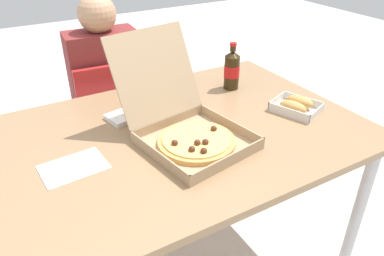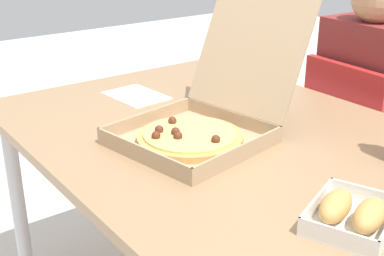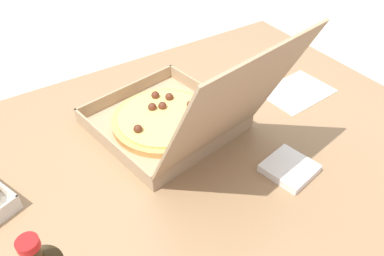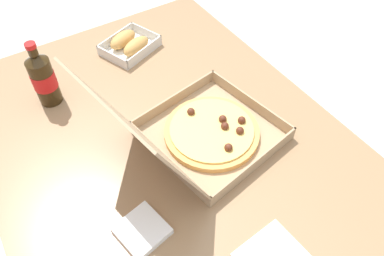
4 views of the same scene
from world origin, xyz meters
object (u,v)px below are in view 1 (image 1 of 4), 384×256
at_px(paper_menu, 74,167).
at_px(bread_side_box, 296,106).
at_px(diner_person, 103,80).
at_px(pizza_box_open, 188,128).
at_px(cola_bottle, 232,70).
at_px(napkin_pile, 122,117).
at_px(chair, 110,117).

bearing_deg(paper_menu, bread_side_box, -8.58).
xyz_separation_m(bread_side_box, paper_menu, (-0.93, 0.07, -0.02)).
xyz_separation_m(diner_person, pizza_box_open, (0.05, -0.87, 0.12)).
relative_size(pizza_box_open, cola_bottle, 2.44).
xyz_separation_m(pizza_box_open, cola_bottle, (0.41, 0.31, 0.04)).
relative_size(diner_person, napkin_pile, 10.46).
height_order(diner_person, cola_bottle, diner_person).
bearing_deg(cola_bottle, chair, 133.09).
relative_size(cola_bottle, paper_menu, 1.07).
height_order(bread_side_box, paper_menu, bread_side_box).
bearing_deg(diner_person, bread_side_box, -57.67).
bearing_deg(pizza_box_open, cola_bottle, 36.80).
bearing_deg(diner_person, pizza_box_open, -86.70).
relative_size(chair, napkin_pile, 7.55).
xyz_separation_m(cola_bottle, napkin_pile, (-0.57, -0.04, -0.08)).
relative_size(chair, diner_person, 0.72).
xyz_separation_m(diner_person, cola_bottle, (0.46, -0.56, 0.16)).
height_order(bread_side_box, napkin_pile, bread_side_box).
bearing_deg(chair, paper_menu, -115.37).
distance_m(diner_person, pizza_box_open, 0.88).
bearing_deg(cola_bottle, napkin_pile, -176.47).
height_order(diner_person, bread_side_box, diner_person).
distance_m(bread_side_box, cola_bottle, 0.36).
height_order(paper_menu, napkin_pile, napkin_pile).
bearing_deg(paper_menu, chair, 60.26).
bearing_deg(napkin_pile, diner_person, 79.74).
distance_m(pizza_box_open, paper_menu, 0.42).
bearing_deg(cola_bottle, pizza_box_open, -143.20).
xyz_separation_m(bread_side_box, napkin_pile, (-0.67, 0.30, -0.02)).
bearing_deg(pizza_box_open, paper_menu, 174.34).
bearing_deg(diner_person, cola_bottle, -50.27).
bearing_deg(bread_side_box, napkin_pile, 155.89).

